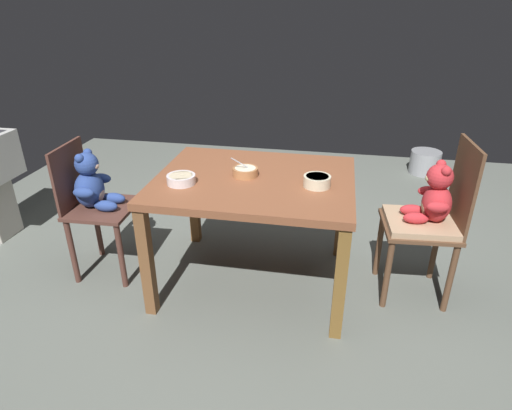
{
  "coord_description": "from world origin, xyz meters",
  "views": [
    {
      "loc": [
        0.44,
        -2.27,
        1.67
      ],
      "look_at": [
        0.0,
        0.05,
        0.51
      ],
      "focal_mm": 30.48,
      "sensor_mm": 36.0,
      "label": 1
    }
  ],
  "objects_px": {
    "porridge_bowl_white_near_left": "(181,179)",
    "porridge_bowl_cream_near_right": "(317,181)",
    "dining_table": "(254,192)",
    "porridge_bowl_terracotta_center": "(245,172)",
    "teddy_chair_near_left": "(93,193)",
    "teddy_chair_near_right": "(431,210)",
    "metal_pail": "(425,162)"
  },
  "relations": [
    {
      "from": "porridge_bowl_terracotta_center",
      "to": "teddy_chair_near_left",
      "type": "bearing_deg",
      "value": -175.23
    },
    {
      "from": "teddy_chair_near_right",
      "to": "teddy_chair_near_left",
      "type": "distance_m",
      "value": 2.02
    },
    {
      "from": "porridge_bowl_cream_near_right",
      "to": "metal_pail",
      "type": "height_order",
      "value": "porridge_bowl_cream_near_right"
    },
    {
      "from": "dining_table",
      "to": "porridge_bowl_cream_near_right",
      "type": "height_order",
      "value": "porridge_bowl_cream_near_right"
    },
    {
      "from": "teddy_chair_near_left",
      "to": "dining_table",
      "type": "bearing_deg",
      "value": 1.34
    },
    {
      "from": "dining_table",
      "to": "porridge_bowl_terracotta_center",
      "type": "distance_m",
      "value": 0.13
    },
    {
      "from": "metal_pail",
      "to": "porridge_bowl_white_near_left",
      "type": "bearing_deg",
      "value": -127.06
    },
    {
      "from": "dining_table",
      "to": "teddy_chair_near_left",
      "type": "xyz_separation_m",
      "value": [
        -1.01,
        -0.06,
        -0.07
      ]
    },
    {
      "from": "dining_table",
      "to": "teddy_chair_near_right",
      "type": "relative_size",
      "value": 1.18
    },
    {
      "from": "dining_table",
      "to": "teddy_chair_near_right",
      "type": "distance_m",
      "value": 1.01
    },
    {
      "from": "porridge_bowl_terracotta_center",
      "to": "metal_pail",
      "type": "distance_m",
      "value": 2.63
    },
    {
      "from": "teddy_chair_near_left",
      "to": "porridge_bowl_cream_near_right",
      "type": "relative_size",
      "value": 5.71
    },
    {
      "from": "porridge_bowl_white_near_left",
      "to": "teddy_chair_near_right",
      "type": "bearing_deg",
      "value": 9.24
    },
    {
      "from": "dining_table",
      "to": "porridge_bowl_terracotta_center",
      "type": "bearing_deg",
      "value": 162.71
    },
    {
      "from": "porridge_bowl_terracotta_center",
      "to": "porridge_bowl_cream_near_right",
      "type": "height_order",
      "value": "porridge_bowl_terracotta_center"
    },
    {
      "from": "dining_table",
      "to": "teddy_chair_near_right",
      "type": "xyz_separation_m",
      "value": [
        1.01,
        0.07,
        -0.06
      ]
    },
    {
      "from": "teddy_chair_near_right",
      "to": "porridge_bowl_white_near_left",
      "type": "xyz_separation_m",
      "value": [
        -1.39,
        -0.23,
        0.18
      ]
    },
    {
      "from": "porridge_bowl_white_near_left",
      "to": "dining_table",
      "type": "bearing_deg",
      "value": 22.46
    },
    {
      "from": "metal_pail",
      "to": "teddy_chair_near_left",
      "type": "bearing_deg",
      "value": -136.95
    },
    {
      "from": "teddy_chair_near_left",
      "to": "porridge_bowl_terracotta_center",
      "type": "distance_m",
      "value": 0.97
    },
    {
      "from": "porridge_bowl_cream_near_right",
      "to": "metal_pail",
      "type": "bearing_deg",
      "value": 65.66
    },
    {
      "from": "porridge_bowl_white_near_left",
      "to": "metal_pail",
      "type": "height_order",
      "value": "porridge_bowl_white_near_left"
    },
    {
      "from": "porridge_bowl_white_near_left",
      "to": "porridge_bowl_cream_near_right",
      "type": "height_order",
      "value": "porridge_bowl_cream_near_right"
    },
    {
      "from": "metal_pail",
      "to": "dining_table",
      "type": "bearing_deg",
      "value": -122.3
    },
    {
      "from": "porridge_bowl_cream_near_right",
      "to": "metal_pail",
      "type": "distance_m",
      "value": 2.5
    },
    {
      "from": "teddy_chair_near_right",
      "to": "porridge_bowl_cream_near_right",
      "type": "height_order",
      "value": "teddy_chair_near_right"
    },
    {
      "from": "porridge_bowl_white_near_left",
      "to": "metal_pail",
      "type": "bearing_deg",
      "value": 52.94
    },
    {
      "from": "dining_table",
      "to": "metal_pail",
      "type": "distance_m",
      "value": 2.59
    },
    {
      "from": "dining_table",
      "to": "porridge_bowl_terracotta_center",
      "type": "relative_size",
      "value": 7.57
    },
    {
      "from": "dining_table",
      "to": "porridge_bowl_terracotta_center",
      "type": "height_order",
      "value": "porridge_bowl_terracotta_center"
    },
    {
      "from": "teddy_chair_near_right",
      "to": "porridge_bowl_terracotta_center",
      "type": "height_order",
      "value": "teddy_chair_near_right"
    },
    {
      "from": "teddy_chair_near_right",
      "to": "teddy_chair_near_left",
      "type": "xyz_separation_m",
      "value": [
        -2.01,
        -0.13,
        -0.01
      ]
    }
  ]
}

